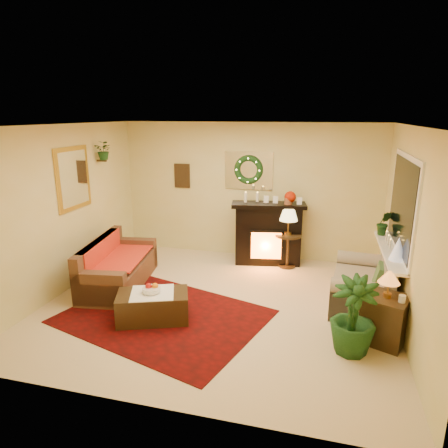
% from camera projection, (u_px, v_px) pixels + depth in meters
% --- Properties ---
extents(floor, '(5.00, 5.00, 0.00)m').
position_uv_depth(floor, '(218.00, 304.00, 5.97)').
color(floor, beige).
rests_on(floor, ground).
extents(ceiling, '(5.00, 5.00, 0.00)m').
position_uv_depth(ceiling, '(217.00, 125.00, 5.27)').
color(ceiling, white).
rests_on(ceiling, ground).
extents(wall_back, '(5.00, 5.00, 0.00)m').
position_uv_depth(wall_back, '(249.00, 191.00, 7.72)').
color(wall_back, '#EFD88C').
rests_on(wall_back, ground).
extents(wall_front, '(5.00, 5.00, 0.00)m').
position_uv_depth(wall_front, '(150.00, 284.00, 3.52)').
color(wall_front, '#EFD88C').
rests_on(wall_front, ground).
extents(wall_left, '(4.50, 4.50, 0.00)m').
position_uv_depth(wall_left, '(63.00, 210.00, 6.22)').
color(wall_left, '#EFD88C').
rests_on(wall_left, ground).
extents(wall_right, '(4.50, 4.50, 0.00)m').
position_uv_depth(wall_right, '(409.00, 233.00, 5.01)').
color(wall_right, '#EFD88C').
rests_on(wall_right, ground).
extents(area_rug, '(3.11, 2.67, 0.01)m').
position_uv_depth(area_rug, '(164.00, 316.00, 5.59)').
color(area_rug, '#581913').
rests_on(area_rug, floor).
extents(sofa, '(1.04, 1.88, 0.77)m').
position_uv_depth(sofa, '(119.00, 260.00, 6.52)').
color(sofa, '#402D1C').
rests_on(sofa, floor).
extents(red_throw, '(0.87, 1.42, 0.02)m').
position_uv_depth(red_throw, '(118.00, 256.00, 6.66)').
color(red_throw, red).
rests_on(red_throw, sofa).
extents(fireplace, '(1.25, 0.58, 1.10)m').
position_uv_depth(fireplace, '(268.00, 235.00, 7.46)').
color(fireplace, black).
rests_on(fireplace, floor).
extents(poinsettia, '(0.21, 0.21, 0.21)m').
position_uv_depth(poinsettia, '(290.00, 197.00, 7.17)').
color(poinsettia, '#A11901').
rests_on(poinsettia, fireplace).
extents(mantel_candle_a, '(0.06, 0.06, 0.19)m').
position_uv_depth(mantel_candle_a, '(246.00, 197.00, 7.34)').
color(mantel_candle_a, '#F6E8CA').
rests_on(mantel_candle_a, fireplace).
extents(mantel_candle_b, '(0.06, 0.06, 0.17)m').
position_uv_depth(mantel_candle_b, '(257.00, 197.00, 7.35)').
color(mantel_candle_b, beige).
rests_on(mantel_candle_b, fireplace).
extents(mantel_mirror, '(0.92, 0.02, 0.72)m').
position_uv_depth(mantel_mirror, '(249.00, 171.00, 7.59)').
color(mantel_mirror, white).
rests_on(mantel_mirror, wall_back).
extents(wreath, '(0.55, 0.11, 0.55)m').
position_uv_depth(wreath, '(248.00, 170.00, 7.55)').
color(wreath, '#194719').
rests_on(wreath, wall_back).
extents(wall_art, '(0.32, 0.03, 0.48)m').
position_uv_depth(wall_art, '(182.00, 176.00, 7.96)').
color(wall_art, '#381E11').
rests_on(wall_art, wall_back).
extents(gold_mirror, '(0.03, 0.84, 1.00)m').
position_uv_depth(gold_mirror, '(73.00, 178.00, 6.37)').
color(gold_mirror, gold).
rests_on(gold_mirror, wall_left).
extents(hanging_plant, '(0.33, 0.28, 0.36)m').
position_uv_depth(hanging_plant, '(105.00, 160.00, 6.98)').
color(hanging_plant, '#194719').
rests_on(hanging_plant, wall_left).
extents(loveseat, '(0.94, 1.48, 0.82)m').
position_uv_depth(loveseat, '(363.00, 278.00, 5.86)').
color(loveseat, '#7C6756').
rests_on(loveseat, floor).
extents(window_frame, '(0.03, 1.86, 1.36)m').
position_uv_depth(window_frame, '(403.00, 204.00, 5.46)').
color(window_frame, white).
rests_on(window_frame, wall_right).
extents(window_glass, '(0.02, 1.70, 1.22)m').
position_uv_depth(window_glass, '(402.00, 204.00, 5.47)').
color(window_glass, black).
rests_on(window_glass, wall_right).
extents(window_sill, '(0.22, 1.86, 0.04)m').
position_uv_depth(window_sill, '(389.00, 251.00, 5.67)').
color(window_sill, white).
rests_on(window_sill, wall_right).
extents(mini_tree, '(0.22, 0.22, 0.32)m').
position_uv_depth(mini_tree, '(398.00, 249.00, 5.21)').
color(mini_tree, silver).
rests_on(mini_tree, window_sill).
extents(sill_plant, '(0.28, 0.23, 0.51)m').
position_uv_depth(sill_plant, '(384.00, 223.00, 6.27)').
color(sill_plant, '#1E651D').
rests_on(sill_plant, window_sill).
extents(side_table_round, '(0.54, 0.54, 0.63)m').
position_uv_depth(side_table_round, '(287.00, 250.00, 7.34)').
color(side_table_round, black).
rests_on(side_table_round, floor).
extents(lamp_cream, '(0.33, 0.33, 0.50)m').
position_uv_depth(lamp_cream, '(288.00, 221.00, 7.16)').
color(lamp_cream, '#FFEA97').
rests_on(lamp_cream, side_table_round).
extents(end_table_square, '(0.64, 0.64, 0.60)m').
position_uv_depth(end_table_square, '(385.00, 322.00, 4.93)').
color(end_table_square, black).
rests_on(end_table_square, floor).
extents(lamp_tiffany, '(0.26, 0.26, 0.38)m').
position_uv_depth(lamp_tiffany, '(388.00, 286.00, 4.79)').
color(lamp_tiffany, '#FFA00C').
rests_on(lamp_tiffany, end_table_square).
extents(coffee_table, '(1.08, 0.83, 0.40)m').
position_uv_depth(coffee_table, '(153.00, 306.00, 5.45)').
color(coffee_table, black).
rests_on(coffee_table, floor).
extents(fruit_bowl, '(0.25, 0.25, 0.06)m').
position_uv_depth(fruit_bowl, '(151.00, 289.00, 5.40)').
color(fruit_bowl, white).
rests_on(fruit_bowl, coffee_table).
extents(floor_palm, '(1.71, 1.71, 2.83)m').
position_uv_depth(floor_palm, '(353.00, 318.00, 4.66)').
color(floor_palm, black).
rests_on(floor_palm, floor).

